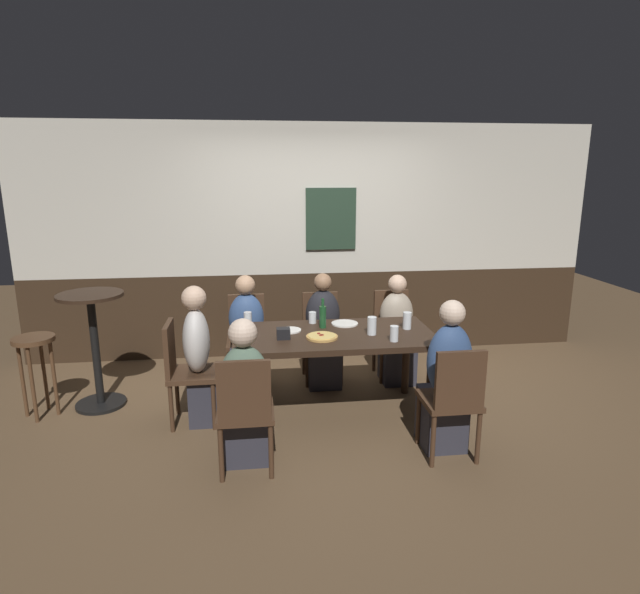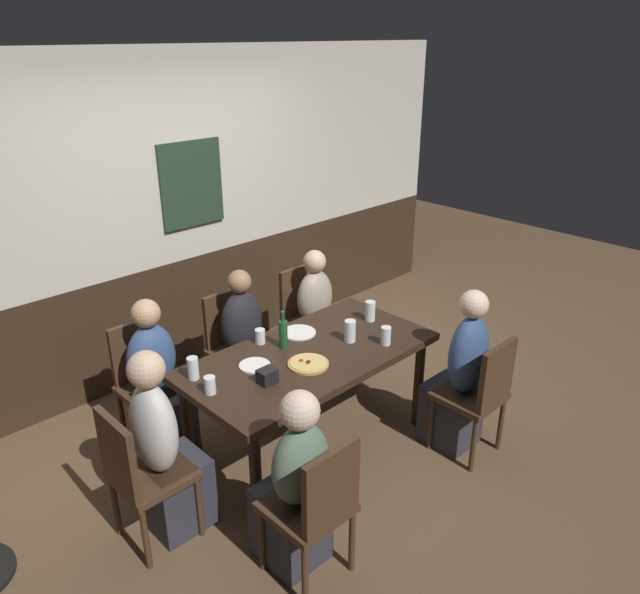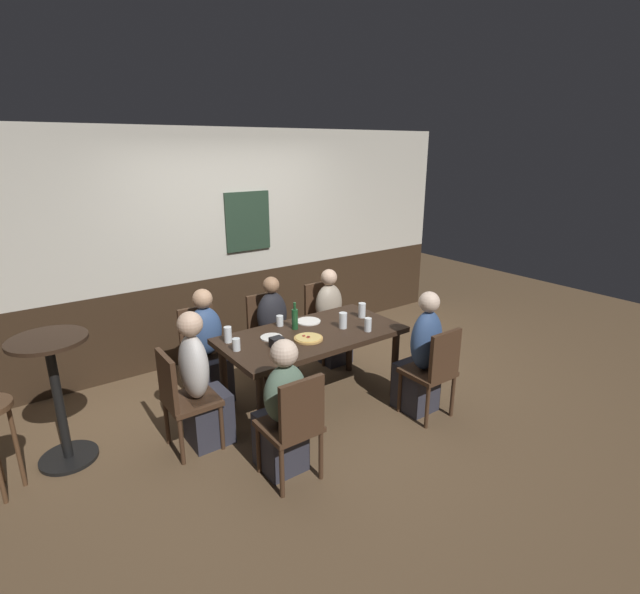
{
  "view_description": "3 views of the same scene",
  "coord_description": "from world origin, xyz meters",
  "px_view_note": "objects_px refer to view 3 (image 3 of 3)",
  "views": [
    {
      "loc": [
        -0.65,
        -4.24,
        2.1
      ],
      "look_at": [
        -0.12,
        -0.03,
        1.07
      ],
      "focal_mm": 29.55,
      "sensor_mm": 36.0,
      "label": 1
    },
    {
      "loc": [
        -2.39,
        -2.57,
        2.68
      ],
      "look_at": [
        0.18,
        0.08,
        1.06
      ],
      "focal_mm": 34.04,
      "sensor_mm": 36.0,
      "label": 2
    },
    {
      "loc": [
        -2.35,
        -3.39,
        2.41
      ],
      "look_at": [
        0.15,
        0.08,
        1.04
      ],
      "focal_mm": 26.73,
      "sensor_mm": 36.0,
      "label": 3
    }
  ],
  "objects_px": {
    "chair_left_far": "(202,346)",
    "pint_glass_pale": "(362,311)",
    "chair_mid_far": "(267,330)",
    "person_left_near": "(282,416)",
    "person_right_near": "(421,362)",
    "person_mid_far": "(275,337)",
    "tumbler_water": "(368,325)",
    "person_left_far": "(209,354)",
    "highball_clear": "(343,321)",
    "dining_table": "(312,341)",
    "beer_bottle_green": "(295,318)",
    "person_head_west": "(201,389)",
    "person_right_far": "(331,324)",
    "tumbler_short": "(228,335)",
    "pizza": "(308,338)",
    "chair_head_west": "(182,396)",
    "chair_right_near": "(434,368)",
    "condiment_caddy": "(277,342)",
    "side_bar_table": "(57,391)",
    "plate_white_small": "(271,337)",
    "chair_left_near": "(294,423)",
    "pint_glass_stout": "(280,321)",
    "pint_glass_amber": "(236,345)",
    "chair_right_far": "(323,316)",
    "plate_white_large": "(308,321)"
  },
  "relations": [
    {
      "from": "dining_table",
      "to": "tumbler_water",
      "type": "bearing_deg",
      "value": -30.86
    },
    {
      "from": "person_mid_far",
      "to": "tumbler_short",
      "type": "height_order",
      "value": "person_mid_far"
    },
    {
      "from": "person_right_far",
      "to": "person_right_near",
      "type": "bearing_deg",
      "value": -90.0
    },
    {
      "from": "person_left_near",
      "to": "person_left_far",
      "type": "bearing_deg",
      "value": 90.0
    },
    {
      "from": "chair_left_far",
      "to": "side_bar_table",
      "type": "height_order",
      "value": "side_bar_table"
    },
    {
      "from": "dining_table",
      "to": "pint_glass_amber",
      "type": "height_order",
      "value": "pint_glass_amber"
    },
    {
      "from": "person_left_near",
      "to": "person_right_far",
      "type": "xyz_separation_m",
      "value": [
        1.5,
        1.37,
        -0.01
      ]
    },
    {
      "from": "person_mid_far",
      "to": "pint_glass_pale",
      "type": "height_order",
      "value": "person_mid_far"
    },
    {
      "from": "chair_head_west",
      "to": "beer_bottle_green",
      "type": "bearing_deg",
      "value": 8.35
    },
    {
      "from": "chair_left_near",
      "to": "highball_clear",
      "type": "height_order",
      "value": "highball_clear"
    },
    {
      "from": "chair_right_near",
      "to": "highball_clear",
      "type": "relative_size",
      "value": 5.76
    },
    {
      "from": "chair_right_far",
      "to": "pint_glass_amber",
      "type": "height_order",
      "value": "chair_right_far"
    },
    {
      "from": "chair_left_near",
      "to": "side_bar_table",
      "type": "bearing_deg",
      "value": 136.29
    },
    {
      "from": "person_right_far",
      "to": "plate_white_large",
      "type": "relative_size",
      "value": 4.52
    },
    {
      "from": "tumbler_water",
      "to": "pint_glass_amber",
      "type": "bearing_deg",
      "value": 165.09
    },
    {
      "from": "dining_table",
      "to": "condiment_caddy",
      "type": "xyz_separation_m",
      "value": [
        -0.44,
        -0.09,
        0.13
      ]
    },
    {
      "from": "person_left_far",
      "to": "highball_clear",
      "type": "distance_m",
      "value": 1.35
    },
    {
      "from": "chair_left_far",
      "to": "pint_glass_pale",
      "type": "xyz_separation_m",
      "value": [
        1.4,
        -0.8,
        0.31
      ]
    },
    {
      "from": "dining_table",
      "to": "person_right_near",
      "type": "height_order",
      "value": "person_right_near"
    },
    {
      "from": "person_right_near",
      "to": "person_mid_far",
      "type": "xyz_separation_m",
      "value": [
        -0.75,
        1.37,
        -0.03
      ]
    },
    {
      "from": "pint_glass_pale",
      "to": "pint_glass_amber",
      "type": "relative_size",
      "value": 1.39
    },
    {
      "from": "dining_table",
      "to": "tumbler_water",
      "type": "relative_size",
      "value": 13.29
    },
    {
      "from": "person_head_west",
      "to": "side_bar_table",
      "type": "xyz_separation_m",
      "value": [
        -0.98,
        0.43,
        0.11
      ]
    },
    {
      "from": "chair_left_near",
      "to": "tumbler_water",
      "type": "distance_m",
      "value": 1.37
    },
    {
      "from": "chair_mid_far",
      "to": "person_left_near",
      "type": "relative_size",
      "value": 0.8
    },
    {
      "from": "person_left_far",
      "to": "pint_glass_amber",
      "type": "distance_m",
      "value": 0.71
    },
    {
      "from": "dining_table",
      "to": "person_head_west",
      "type": "distance_m",
      "value": 1.12
    },
    {
      "from": "person_right_far",
      "to": "highball_clear",
      "type": "relative_size",
      "value": 7.1
    },
    {
      "from": "chair_right_far",
      "to": "side_bar_table",
      "type": "relative_size",
      "value": 0.84
    },
    {
      "from": "person_left_far",
      "to": "tumbler_short",
      "type": "bearing_deg",
      "value": -87.1
    },
    {
      "from": "chair_left_far",
      "to": "person_left_near",
      "type": "relative_size",
      "value": 0.8
    },
    {
      "from": "chair_right_near",
      "to": "condiment_caddy",
      "type": "distance_m",
      "value": 1.43
    },
    {
      "from": "person_mid_far",
      "to": "side_bar_table",
      "type": "bearing_deg",
      "value": -172.93
    },
    {
      "from": "tumbler_short",
      "to": "pizza",
      "type": "bearing_deg",
      "value": -31.23
    },
    {
      "from": "person_mid_far",
      "to": "condiment_caddy",
      "type": "bearing_deg",
      "value": -119.15
    },
    {
      "from": "pint_glass_pale",
      "to": "dining_table",
      "type": "bearing_deg",
      "value": -175.71
    },
    {
      "from": "person_left_near",
      "to": "condiment_caddy",
      "type": "xyz_separation_m",
      "value": [
        0.31,
        0.59,
        0.32
      ]
    },
    {
      "from": "tumbler_short",
      "to": "condiment_caddy",
      "type": "distance_m",
      "value": 0.46
    },
    {
      "from": "chair_left_far",
      "to": "pint_glass_amber",
      "type": "relative_size",
      "value": 8.19
    },
    {
      "from": "chair_right_near",
      "to": "person_right_near",
      "type": "distance_m",
      "value": 0.16
    },
    {
      "from": "person_head_west",
      "to": "condiment_caddy",
      "type": "relative_size",
      "value": 10.77
    },
    {
      "from": "person_mid_far",
      "to": "pizza",
      "type": "xyz_separation_m",
      "value": [
        -0.12,
        -0.8,
        0.29
      ]
    },
    {
      "from": "pizza",
      "to": "plate_white_small",
      "type": "relative_size",
      "value": 1.32
    },
    {
      "from": "person_right_near",
      "to": "pint_glass_stout",
      "type": "xyz_separation_m",
      "value": [
        -0.9,
        1.02,
        0.28
      ]
    },
    {
      "from": "chair_head_west",
      "to": "person_mid_far",
      "type": "height_order",
      "value": "person_mid_far"
    },
    {
      "from": "tumbler_short",
      "to": "beer_bottle_green",
      "type": "distance_m",
      "value": 0.66
    },
    {
      "from": "chair_left_far",
      "to": "tumbler_water",
      "type": "height_order",
      "value": "chair_left_far"
    },
    {
      "from": "dining_table",
      "to": "tumbler_short",
      "type": "distance_m",
      "value": 0.78
    },
    {
      "from": "beer_bottle_green",
      "to": "person_head_west",
      "type": "bearing_deg",
      "value": -170.37
    },
    {
      "from": "highball_clear",
      "to": "chair_mid_far",
      "type": "bearing_deg",
      "value": 108.74
    }
  ]
}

